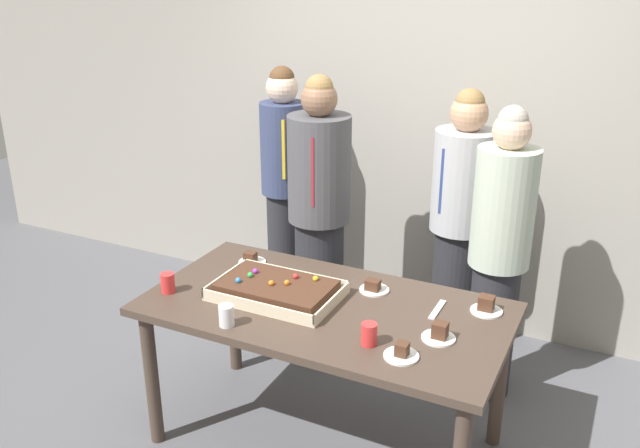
{
  "coord_description": "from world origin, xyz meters",
  "views": [
    {
      "loc": [
        1.24,
        -2.58,
        2.33
      ],
      "look_at": [
        -0.1,
        0.15,
        1.14
      ],
      "focal_mm": 37.85,
      "sensor_mm": 36.0,
      "label": 1
    }
  ],
  "objects": [
    {
      "name": "plated_slice_near_right",
      "position": [
        0.7,
        0.28,
        0.82
      ],
      "size": [
        0.15,
        0.15,
        0.08
      ],
      "color": "white",
      "rests_on": "party_table"
    },
    {
      "name": "ground_plane",
      "position": [
        0.0,
        0.0,
        0.0
      ],
      "size": [
        12.0,
        12.0,
        0.0
      ],
      "primitive_type": "plane",
      "color": "#5B5B60"
    },
    {
      "name": "plated_slice_far_right",
      "position": [
        0.15,
        0.24,
        0.81
      ],
      "size": [
        0.15,
        0.15,
        0.06
      ],
      "color": "white",
      "rests_on": "party_table"
    },
    {
      "name": "person_serving_front",
      "position": [
        -0.86,
        1.15,
        0.92
      ],
      "size": [
        0.3,
        0.3,
        1.73
      ],
      "rotation": [
        0.0,
        0.0,
        -1.09
      ],
      "color": "#28282D",
      "rests_on": "ground_plane"
    },
    {
      "name": "plated_slice_center_front",
      "position": [
        0.58,
        -0.06,
        0.82
      ],
      "size": [
        0.15,
        0.15,
        0.08
      ],
      "color": "white",
      "rests_on": "party_table"
    },
    {
      "name": "drink_cup_nearest",
      "position": [
        -0.32,
        -0.37,
        0.84
      ],
      "size": [
        0.07,
        0.07,
        0.1
      ],
      "primitive_type": "cylinder",
      "color": "white",
      "rests_on": "party_table"
    },
    {
      "name": "plated_slice_near_left",
      "position": [
        0.48,
        -0.27,
        0.81
      ],
      "size": [
        0.15,
        0.15,
        0.07
      ],
      "color": "white",
      "rests_on": "party_table"
    },
    {
      "name": "person_green_shirt_behind",
      "position": [
        0.33,
        1.19,
        0.86
      ],
      "size": [
        0.37,
        0.37,
        1.67
      ],
      "rotation": [
        0.0,
        0.0,
        -2.02
      ],
      "color": "#28282D",
      "rests_on": "ground_plane"
    },
    {
      "name": "person_striped_tie_right",
      "position": [
        0.64,
        0.83,
        0.87
      ],
      "size": [
        0.33,
        0.33,
        1.67
      ],
      "rotation": [
        0.0,
        0.0,
        -2.39
      ],
      "color": "#28282D",
      "rests_on": "ground_plane"
    },
    {
      "name": "plated_slice_far_left",
      "position": [
        -0.58,
        0.26,
        0.81
      ],
      "size": [
        0.15,
        0.15,
        0.06
      ],
      "color": "white",
      "rests_on": "party_table"
    },
    {
      "name": "party_table",
      "position": [
        0.0,
        0.0,
        0.7
      ],
      "size": [
        1.74,
        0.91,
        0.79
      ],
      "color": "#47382D",
      "rests_on": "ground_plane"
    },
    {
      "name": "interior_back_panel",
      "position": [
        0.0,
        1.6,
        1.5
      ],
      "size": [
        8.0,
        0.12,
        3.0
      ],
      "primitive_type": "cube",
      "color": "#9E998E",
      "rests_on": "ground_plane"
    },
    {
      "name": "drink_cup_middle",
      "position": [
        -0.77,
        -0.22,
        0.84
      ],
      "size": [
        0.07,
        0.07,
        0.1
      ],
      "primitive_type": "cylinder",
      "color": "red",
      "rests_on": "party_table"
    },
    {
      "name": "sheet_cake",
      "position": [
        -0.26,
        -0.02,
        0.83
      ],
      "size": [
        0.61,
        0.4,
        0.1
      ],
      "color": "beige",
      "rests_on": "party_table"
    },
    {
      "name": "drink_cup_far_end",
      "position": [
        0.32,
        -0.23,
        0.84
      ],
      "size": [
        0.07,
        0.07,
        0.1
      ],
      "primitive_type": "cylinder",
      "color": "red",
      "rests_on": "party_table"
    },
    {
      "name": "person_far_right_suit",
      "position": [
        -0.41,
        0.77,
        0.91
      ],
      "size": [
        0.37,
        0.37,
        1.76
      ],
      "rotation": [
        0.0,
        0.0,
        -1.38
      ],
      "color": "#28282D",
      "rests_on": "ground_plane"
    },
    {
      "name": "cake_server_utensil",
      "position": [
        0.5,
        0.19,
        0.8
      ],
      "size": [
        0.03,
        0.2,
        0.01
      ],
      "primitive_type": "cube",
      "color": "silver",
      "rests_on": "party_table"
    }
  ]
}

